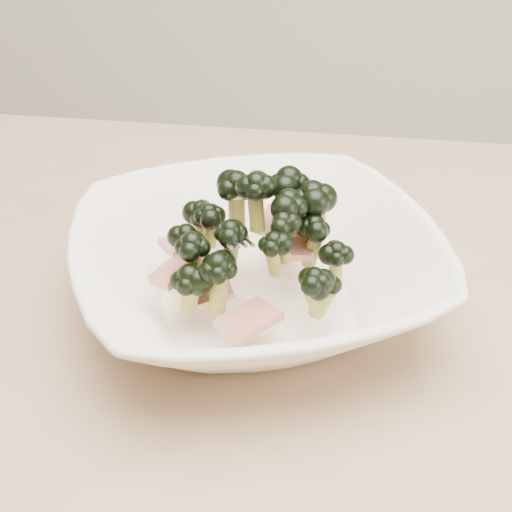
# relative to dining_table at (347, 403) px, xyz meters

# --- Properties ---
(dining_table) EXTENTS (1.20, 0.80, 0.75)m
(dining_table) POSITION_rel_dining_table_xyz_m (0.00, 0.00, 0.00)
(dining_table) COLOR tan
(dining_table) RESTS_ON ground
(broccoli_dish) EXTENTS (0.40, 0.40, 0.13)m
(broccoli_dish) POSITION_rel_dining_table_xyz_m (-0.09, 0.01, 0.14)
(broccoli_dish) COLOR white
(broccoli_dish) RESTS_ON dining_table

